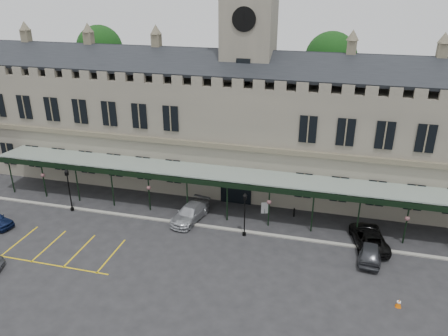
% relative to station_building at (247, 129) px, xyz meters
% --- Properties ---
extents(ground, '(140.00, 140.00, 0.00)m').
position_rel_station_building_xyz_m(ground, '(0.00, -15.91, -6.47)').
color(ground, black).
extents(station_building, '(60.00, 10.36, 17.30)m').
position_rel_station_building_xyz_m(station_building, '(0.00, 0.00, 0.00)').
color(station_building, '#6B6659').
rests_on(station_building, ground).
extents(clock_tower, '(5.60, 5.60, 24.80)m').
position_rel_station_building_xyz_m(clock_tower, '(0.00, 0.09, 6.64)').
color(clock_tower, '#6B6659').
rests_on(clock_tower, ground).
extents(canopy, '(50.00, 4.10, 4.30)m').
position_rel_station_building_xyz_m(canopy, '(0.00, -8.45, -4.06)').
color(canopy, '#8C9E93').
rests_on(canopy, ground).
extents(kerb, '(60.00, 0.40, 0.12)m').
position_rel_station_building_xyz_m(kerb, '(0.00, -10.41, -6.41)').
color(kerb, gray).
rests_on(kerb, ground).
extents(parking_markings, '(16.00, 6.00, 0.01)m').
position_rel_station_building_xyz_m(parking_markings, '(-14.00, -17.41, -6.47)').
color(parking_markings, gold).
rests_on(parking_markings, ground).
extents(tree_behind_left, '(6.00, 6.00, 16.00)m').
position_rel_station_building_xyz_m(tree_behind_left, '(-22.00, 9.09, 6.35)').
color(tree_behind_left, '#332314').
rests_on(tree_behind_left, ground).
extents(tree_behind_mid, '(6.00, 6.00, 16.00)m').
position_rel_station_building_xyz_m(tree_behind_mid, '(8.00, 9.09, 6.35)').
color(tree_behind_mid, '#332314').
rests_on(tree_behind_mid, ground).
extents(lamp_post_left, '(0.43, 0.43, 4.57)m').
position_rel_station_building_xyz_m(lamp_post_left, '(-15.58, -10.76, -3.76)').
color(lamp_post_left, black).
rests_on(lamp_post_left, ground).
extents(lamp_post_mid, '(0.41, 0.41, 4.31)m').
position_rel_station_building_xyz_m(lamp_post_mid, '(2.17, -10.97, -3.91)').
color(lamp_post_mid, black).
rests_on(lamp_post_mid, ground).
extents(traffic_cone, '(0.41, 0.41, 0.66)m').
position_rel_station_building_xyz_m(traffic_cone, '(14.76, -17.47, -6.14)').
color(traffic_cone, '#E25F07').
rests_on(traffic_cone, ground).
extents(sign_board, '(0.70, 0.26, 1.23)m').
position_rel_station_building_xyz_m(sign_board, '(3.29, -6.50, -5.87)').
color(sign_board, black).
rests_on(sign_board, ground).
extents(bollard_left, '(0.16, 0.16, 0.87)m').
position_rel_station_building_xyz_m(bollard_left, '(-2.76, -6.72, -6.03)').
color(bollard_left, black).
rests_on(bollard_left, ground).
extents(bollard_right, '(0.16, 0.16, 0.90)m').
position_rel_station_building_xyz_m(bollard_right, '(6.18, -6.39, -6.02)').
color(bollard_right, black).
rests_on(bollard_right, ground).
extents(car_taxi, '(3.09, 5.49, 1.50)m').
position_rel_station_building_xyz_m(car_taxi, '(-3.46, -9.56, -5.72)').
color(car_taxi, '#9B9DA2').
rests_on(car_taxi, ground).
extents(car_van, '(3.62, 5.95, 1.54)m').
position_rel_station_building_xyz_m(car_van, '(13.00, -9.75, -5.70)').
color(car_van, black).
rests_on(car_van, ground).
extents(car_right_a, '(2.11, 4.60, 1.53)m').
position_rel_station_building_xyz_m(car_right_a, '(13.00, -11.93, -5.70)').
color(car_right_a, '#2F3136').
rests_on(car_right_a, ground).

